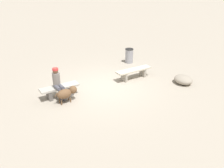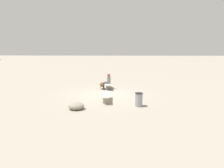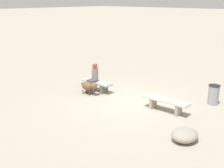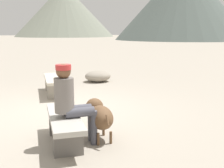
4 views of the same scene
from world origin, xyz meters
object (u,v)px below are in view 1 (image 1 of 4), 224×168
at_px(bench_left, 134,72).
at_px(bench_right, 60,89).
at_px(boulder, 183,80).
at_px(trash_bin, 129,56).
at_px(seated_person, 58,82).
at_px(dog, 67,93).

height_order(bench_left, bench_right, bench_left).
bearing_deg(bench_left, boulder, 134.40).
distance_m(bench_right, trash_bin, 5.07).
height_order(seated_person, dog, seated_person).
bearing_deg(bench_left, seated_person, 0.16).
distance_m(trash_bin, boulder, 3.60).
height_order(bench_right, dog, dog).
bearing_deg(dog, trash_bin, 23.78).
bearing_deg(dog, bench_left, 4.11).
bearing_deg(bench_right, bench_left, 178.52).
xyz_separation_m(bench_right, trash_bin, (-4.64, -2.04, 0.09)).
xyz_separation_m(seated_person, dog, (-0.19, 0.46, -0.34)).
distance_m(bench_left, boulder, 2.29).
bearing_deg(trash_bin, dog, 29.96).
distance_m(seated_person, boulder, 5.60).
relative_size(bench_left, dog, 1.99).
relative_size(bench_left, boulder, 2.06).
relative_size(seated_person, dog, 1.38).
xyz_separation_m(dog, boulder, (-5.22, 0.92, -0.20)).
height_order(bench_right, boulder, bench_right).
relative_size(seated_person, boulder, 1.43).
bearing_deg(seated_person, trash_bin, -161.25).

